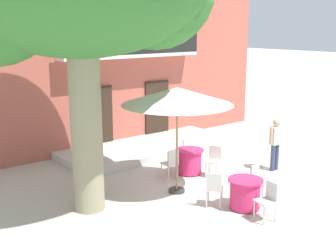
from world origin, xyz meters
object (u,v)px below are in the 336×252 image
Objects in this scene: cafe_chair_middle_2 at (214,159)px; cafe_chair_middle_0 at (186,150)px; cafe_umbrella at (177,96)px; cafe_chair_middle_1 at (171,162)px; cafe_chair_near_tree_1 at (268,198)px; cafe_table_near_tree at (245,193)px; cafe_table_middle at (189,161)px; pedestrian_mid_plaza at (276,142)px; cafe_chair_near_tree_2 at (258,179)px; cafe_chair_near_tree_0 at (214,187)px; pedestrian_near_entrance at (93,159)px.

cafe_chair_middle_0 is at bearing 90.45° from cafe_chair_middle_2.
cafe_chair_middle_1 is at bearing 60.02° from cafe_umbrella.
cafe_chair_middle_0 is 1.00× the size of cafe_chair_middle_1.
cafe_chair_middle_0 is at bearing 74.80° from cafe_chair_near_tree_1.
cafe_table_near_tree and cafe_table_middle have the same top height.
cafe_chair_near_tree_1 is 1.00× the size of cafe_chair_middle_1.
pedestrian_mid_plaza is at bearing -24.06° from cafe_chair_middle_1.
cafe_chair_middle_2 is (0.43, -0.62, 0.14)m from cafe_table_middle.
cafe_umbrella is (-1.34, 1.66, 2.08)m from cafe_chair_near_tree_2.
cafe_chair_near_tree_0 is at bearing -117.33° from cafe_table_middle.
cafe_chair_near_tree_0 is at bearing -100.57° from cafe_chair_middle_1.
cafe_chair_near_tree_1 is 1.00× the size of cafe_chair_near_tree_2.
cafe_chair_near_tree_0 is 1.05× the size of cafe_table_middle.
cafe_chair_near_tree_2 is 1.00× the size of cafe_chair_middle_2.
cafe_chair_near_tree_2 is 2.66m from cafe_chair_middle_1.
cafe_chair_middle_1 is 2.31m from cafe_umbrella.
cafe_chair_near_tree_2 is 2.98m from cafe_umbrella.
cafe_chair_middle_2 is at bearing -54.99° from cafe_table_middle.
cafe_table_near_tree is 0.95× the size of cafe_chair_near_tree_1.
cafe_chair_near_tree_1 is (0.45, -1.29, 0.00)m from cafe_chair_near_tree_0.
cafe_chair_near_tree_0 is 1.00× the size of cafe_chair_middle_0.
cafe_chair_middle_0 is (0.33, 3.20, 0.00)m from cafe_chair_near_tree_2.
pedestrian_near_entrance reaches higher than cafe_chair_middle_1.
cafe_chair_middle_1 is at bearing 108.47° from cafe_chair_near_tree_2.
cafe_chair_middle_1 is 2.31m from pedestrian_near_entrance.
cafe_table_near_tree is 0.77m from cafe_chair_near_tree_1.
cafe_table_near_tree is at bearing -102.81° from cafe_table_middle.
pedestrian_near_entrance is at bearing 159.85° from pedestrian_mid_plaza.
cafe_chair_middle_0 is at bearing 1.79° from pedestrian_near_entrance.
cafe_chair_near_tree_1 and cafe_chair_middle_1 have the same top height.
cafe_chair_near_tree_0 is at bearing 165.33° from cafe_chair_near_tree_2.
cafe_chair_middle_2 is (0.34, 1.96, 0.00)m from cafe_chair_near_tree_2.
cafe_chair_near_tree_2 is 2.58m from cafe_table_middle.
cafe_chair_near_tree_2 and cafe_chair_middle_0 have the same top height.
pedestrian_mid_plaza is at bearing -47.57° from cafe_chair_middle_0.
cafe_table_middle is at bearing 77.19° from cafe_table_near_tree.
cafe_table_middle is 0.77m from cafe_chair_middle_2.
pedestrian_mid_plaza reaches higher than cafe_chair_near_tree_2.
cafe_table_middle is 0.95× the size of cafe_chair_middle_0.
cafe_chair_near_tree_0 is at bearing -56.92° from pedestrian_near_entrance.
cafe_chair_middle_2 is at bearing 68.67° from cafe_chair_near_tree_1.
cafe_table_near_tree is 0.95× the size of cafe_chair_middle_0.
cafe_chair_near_tree_1 and cafe_chair_middle_2 have the same top height.
cafe_umbrella is at bearing -137.41° from cafe_chair_middle_0.
cafe_umbrella is at bearing 101.62° from cafe_chair_near_tree_1.
cafe_chair_near_tree_2 reaches higher than cafe_table_near_tree.
pedestrian_near_entrance is at bearing 170.08° from cafe_table_middle.
cafe_table_middle is at bearing 4.00° from cafe_chair_middle_1.
pedestrian_mid_plaza is at bearing -7.98° from cafe_umbrella.
cafe_chair_near_tree_2 is at bearing -95.93° from cafe_chair_middle_0.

